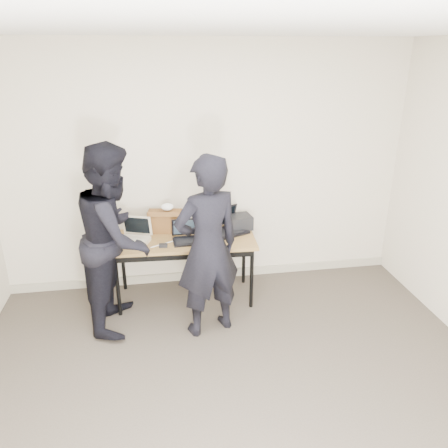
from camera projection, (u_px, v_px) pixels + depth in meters
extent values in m
cube|color=#433C33|center=(245.00, 426.00, 3.25)|extent=(4.50, 4.50, 0.05)
cube|color=white|center=(255.00, 19.00, 2.22)|extent=(4.50, 4.50, 0.05)
cube|color=beige|center=(205.00, 169.00, 4.82)|extent=(4.50, 0.05, 2.70)
cube|color=olive|center=(184.00, 240.00, 4.61)|extent=(1.53, 0.72, 0.03)
cylinder|color=black|center=(118.00, 286.00, 4.43)|extent=(0.04, 0.04, 0.68)
cylinder|color=black|center=(252.00, 278.00, 4.58)|extent=(0.04, 0.04, 0.68)
cylinder|color=black|center=(123.00, 262.00, 4.92)|extent=(0.04, 0.04, 0.68)
cylinder|color=black|center=(244.00, 256.00, 5.06)|extent=(0.04, 0.04, 0.68)
cube|color=black|center=(185.00, 257.00, 4.37)|extent=(1.40, 0.09, 0.06)
cube|color=beige|center=(133.00, 242.00, 4.48)|extent=(0.38, 0.35, 0.04)
cube|color=beige|center=(131.00, 241.00, 4.44)|extent=(0.29, 0.22, 0.01)
cube|color=beige|center=(137.00, 225.00, 4.56)|extent=(0.31, 0.15, 0.22)
cube|color=black|center=(137.00, 225.00, 4.56)|extent=(0.27, 0.13, 0.18)
cube|color=beige|center=(137.00, 235.00, 4.59)|extent=(0.27, 0.11, 0.02)
cube|color=black|center=(187.00, 241.00, 4.51)|extent=(0.29, 0.22, 0.02)
cube|color=black|center=(187.00, 241.00, 4.48)|extent=(0.24, 0.13, 0.01)
cube|color=black|center=(185.00, 227.00, 4.59)|extent=(0.29, 0.07, 0.20)
cube|color=#26333F|center=(185.00, 227.00, 4.59)|extent=(0.25, 0.06, 0.16)
cube|color=black|center=(186.00, 237.00, 4.60)|extent=(0.26, 0.02, 0.01)
cube|color=black|center=(230.00, 232.00, 4.73)|extent=(0.44, 0.38, 0.02)
cube|color=black|center=(232.00, 232.00, 4.70)|extent=(0.33, 0.25, 0.01)
cube|color=black|center=(221.00, 216.00, 4.82)|extent=(0.37, 0.23, 0.24)
cube|color=black|center=(222.00, 216.00, 4.81)|extent=(0.31, 0.19, 0.20)
cube|color=black|center=(223.00, 227.00, 4.83)|extent=(0.30, 0.15, 0.02)
cube|color=brown|center=(165.00, 221.00, 4.74)|extent=(0.38, 0.21, 0.24)
cube|color=brown|center=(164.00, 215.00, 4.64)|extent=(0.37, 0.13, 0.07)
cube|color=brown|center=(180.00, 223.00, 4.74)|extent=(0.03, 0.10, 0.02)
ellipsoid|color=white|center=(167.00, 207.00, 4.68)|extent=(0.14, 0.11, 0.08)
cube|color=black|center=(239.00, 222.00, 4.84)|extent=(0.29, 0.26, 0.15)
cube|color=black|center=(163.00, 245.00, 4.40)|extent=(0.09, 0.06, 0.03)
cube|color=black|center=(198.00, 229.00, 4.83)|extent=(0.25, 0.03, 0.01)
cube|color=black|center=(212.00, 237.00, 4.63)|extent=(0.31, 0.15, 0.01)
cube|color=black|center=(232.00, 234.00, 4.70)|extent=(0.15, 0.23, 0.01)
cube|color=silver|center=(163.00, 244.00, 4.46)|extent=(0.25, 0.14, 0.01)
imported|color=black|center=(208.00, 248.00, 4.01)|extent=(0.75, 0.61, 1.77)
imported|color=black|center=(115.00, 237.00, 4.15)|extent=(0.80, 0.97, 1.83)
cube|color=#A29C86|center=(208.00, 274.00, 5.27)|extent=(4.50, 0.03, 0.10)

